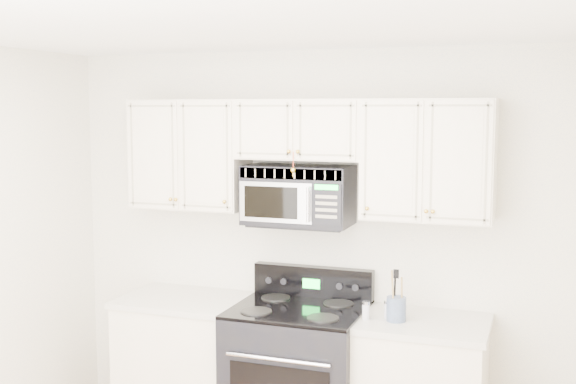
% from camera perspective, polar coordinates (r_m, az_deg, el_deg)
% --- Properties ---
extents(room, '(3.51, 3.51, 2.61)m').
position_cam_1_polar(room, '(3.38, -7.54, -9.06)').
color(room, brown).
rests_on(room, ground).
extents(base_cabinet_left, '(0.86, 0.65, 0.92)m').
position_cam_1_polar(base_cabinet_left, '(5.21, -8.02, -13.48)').
color(base_cabinet_left, silver).
rests_on(base_cabinet_left, ground).
extents(range, '(0.84, 0.76, 1.14)m').
position_cam_1_polar(range, '(4.84, 0.83, -14.26)').
color(range, black).
rests_on(range, ground).
extents(upper_cabinets, '(2.44, 0.37, 0.75)m').
position_cam_1_polar(upper_cabinets, '(4.72, 1.16, 3.26)').
color(upper_cabinets, silver).
rests_on(upper_cabinets, ground).
extents(microwave, '(0.70, 0.40, 0.39)m').
position_cam_1_polar(microwave, '(4.74, 0.81, -0.24)').
color(microwave, black).
rests_on(microwave, ground).
extents(utensil_crock, '(0.12, 0.12, 0.32)m').
position_cam_1_polar(utensil_crock, '(4.50, 8.55, -9.08)').
color(utensil_crock, slate).
rests_on(utensil_crock, base_cabinet_right).
extents(shaker_salt, '(0.05, 0.05, 0.11)m').
position_cam_1_polar(shaker_salt, '(4.51, 6.17, -9.27)').
color(shaker_salt, '#B6B7C9').
rests_on(shaker_salt, base_cabinet_right).
extents(shaker_pepper, '(0.05, 0.05, 0.11)m').
position_cam_1_polar(shaker_pepper, '(4.56, 7.88, -9.16)').
color(shaker_pepper, '#B6B7C9').
rests_on(shaker_pepper, base_cabinet_right).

